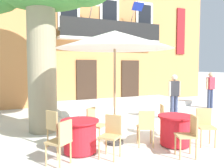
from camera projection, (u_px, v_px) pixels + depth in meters
The scene contains 17 objects.
ground_plane at pixel (145, 124), 8.19m from camera, with size 120.00×120.00×0.00m, color silver.
building_facade at pixel (95, 37), 14.61m from camera, with size 13.00×5.09×7.50m.
entrance_step_platform at pixel (121, 104), 11.86m from camera, with size 6.63×2.76×0.25m, color silver.
cafe_table_near_tree at pixel (175, 130), 5.96m from camera, with size 0.86×0.86×0.76m.
cafe_chair_near_tree_0 at pixel (146, 125), 5.86m from camera, with size 0.53×0.53×0.91m.
cafe_chair_near_tree_1 at pixel (189, 133), 5.20m from camera, with size 0.53×0.53×0.91m.
cafe_chair_near_tree_2 at pixel (205, 124), 6.00m from camera, with size 0.54×0.54×0.91m.
cafe_chair_near_tree_3 at pixel (166, 118), 6.70m from camera, with size 0.53×0.53×0.91m.
cafe_table_middle at pixel (80, 136), 5.45m from camera, with size 0.86×0.86×0.76m.
cafe_chair_middle_0 at pixel (61, 139), 4.74m from camera, with size 0.56×0.56×0.91m.
cafe_chair_middle_1 at pixel (111, 133), 5.20m from camera, with size 0.56×0.56×0.91m.
cafe_chair_middle_2 at pixel (95, 123), 6.14m from camera, with size 0.56×0.56×0.91m.
cafe_chair_middle_3 at pixel (55, 126), 5.82m from camera, with size 0.54×0.54×0.91m.
cafe_umbrella at pixel (115, 40), 5.93m from camera, with size 2.90×2.90×2.85m.
ground_planter_left at pixel (45, 104), 10.19m from camera, with size 0.39×0.39×0.68m.
pedestrian_near_entrance at pixel (210, 88), 11.25m from camera, with size 0.53×0.22×1.69m.
pedestrian_mid_plaza at pixel (174, 94), 8.79m from camera, with size 0.53×0.36×1.67m.
Camera 1 is at (-4.52, -6.77, 1.97)m, focal length 38.54 mm.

